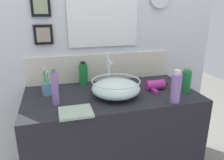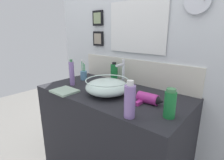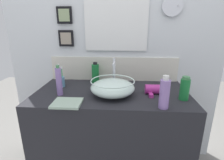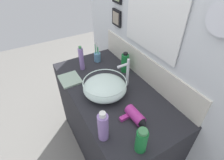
{
  "view_description": "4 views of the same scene",
  "coord_description": "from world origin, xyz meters",
  "px_view_note": "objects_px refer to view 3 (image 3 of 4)",
  "views": [
    {
      "loc": [
        -0.39,
        -1.43,
        1.43
      ],
      "look_at": [
        0.0,
        0.0,
        0.94
      ],
      "focal_mm": 35.0,
      "sensor_mm": 36.0,
      "label": 1
    },
    {
      "loc": [
        0.87,
        -1.03,
        1.32
      ],
      "look_at": [
        0.0,
        0.0,
        0.94
      ],
      "focal_mm": 28.0,
      "sensor_mm": 36.0,
      "label": 2
    },
    {
      "loc": [
        0.09,
        -1.32,
        1.36
      ],
      "look_at": [
        0.0,
        0.0,
        0.94
      ],
      "focal_mm": 28.0,
      "sensor_mm": 36.0,
      "label": 3
    },
    {
      "loc": [
        0.93,
        -0.53,
        1.78
      ],
      "look_at": [
        0.0,
        0.0,
        0.94
      ],
      "focal_mm": 28.0,
      "sensor_mm": 36.0,
      "label": 4
    }
  ],
  "objects_px": {
    "toothbrush_cup": "(61,81)",
    "hand_towel": "(67,103)",
    "faucet": "(114,71)",
    "spray_bottle": "(165,93)",
    "hair_drier": "(156,89)",
    "soap_dispenser": "(59,81)",
    "glass_bowl_sink": "(113,87)",
    "lotion_bottle": "(185,89)",
    "shampoo_bottle": "(95,73)"
  },
  "relations": [
    {
      "from": "lotion_bottle",
      "to": "spray_bottle",
      "type": "relative_size",
      "value": 0.79
    },
    {
      "from": "spray_bottle",
      "to": "soap_dispenser",
      "type": "bearing_deg",
      "value": 167.15
    },
    {
      "from": "shampoo_bottle",
      "to": "hand_towel",
      "type": "distance_m",
      "value": 0.51
    },
    {
      "from": "lotion_bottle",
      "to": "hand_towel",
      "type": "relative_size",
      "value": 0.89
    },
    {
      "from": "glass_bowl_sink",
      "to": "hand_towel",
      "type": "xyz_separation_m",
      "value": [
        -0.3,
        -0.18,
        -0.05
      ]
    },
    {
      "from": "glass_bowl_sink",
      "to": "soap_dispenser",
      "type": "bearing_deg",
      "value": -176.62
    },
    {
      "from": "hair_drier",
      "to": "soap_dispenser",
      "type": "distance_m",
      "value": 0.75
    },
    {
      "from": "hair_drier",
      "to": "soap_dispenser",
      "type": "relative_size",
      "value": 0.8
    },
    {
      "from": "hand_towel",
      "to": "hair_drier",
      "type": "bearing_deg",
      "value": 20.13
    },
    {
      "from": "hair_drier",
      "to": "lotion_bottle",
      "type": "height_order",
      "value": "lotion_bottle"
    },
    {
      "from": "faucet",
      "to": "glass_bowl_sink",
      "type": "bearing_deg",
      "value": -90.0
    },
    {
      "from": "faucet",
      "to": "hand_towel",
      "type": "xyz_separation_m",
      "value": [
        -0.3,
        -0.38,
        -0.13
      ]
    },
    {
      "from": "faucet",
      "to": "spray_bottle",
      "type": "xyz_separation_m",
      "value": [
        0.35,
        -0.39,
        -0.04
      ]
    },
    {
      "from": "faucet",
      "to": "soap_dispenser",
      "type": "xyz_separation_m",
      "value": [
        -0.41,
        -0.22,
        -0.03
      ]
    },
    {
      "from": "faucet",
      "to": "soap_dispenser",
      "type": "relative_size",
      "value": 1.06
    },
    {
      "from": "toothbrush_cup",
      "to": "hand_towel",
      "type": "bearing_deg",
      "value": -64.96
    },
    {
      "from": "toothbrush_cup",
      "to": "shampoo_bottle",
      "type": "bearing_deg",
      "value": 26.5
    },
    {
      "from": "toothbrush_cup",
      "to": "hand_towel",
      "type": "xyz_separation_m",
      "value": [
        0.16,
        -0.35,
        -0.04
      ]
    },
    {
      "from": "soap_dispenser",
      "to": "shampoo_bottle",
      "type": "xyz_separation_m",
      "value": [
        0.23,
        0.33,
        -0.02
      ]
    },
    {
      "from": "shampoo_bottle",
      "to": "spray_bottle",
      "type": "relative_size",
      "value": 0.87
    },
    {
      "from": "soap_dispenser",
      "to": "lotion_bottle",
      "type": "relative_size",
      "value": 1.35
    },
    {
      "from": "hair_drier",
      "to": "shampoo_bottle",
      "type": "relative_size",
      "value": 0.98
    },
    {
      "from": "spray_bottle",
      "to": "glass_bowl_sink",
      "type": "bearing_deg",
      "value": 150.51
    },
    {
      "from": "glass_bowl_sink",
      "to": "shampoo_bottle",
      "type": "bearing_deg",
      "value": 120.74
    },
    {
      "from": "glass_bowl_sink",
      "to": "lotion_bottle",
      "type": "relative_size",
      "value": 1.94
    },
    {
      "from": "faucet",
      "to": "hand_towel",
      "type": "relative_size",
      "value": 1.28
    },
    {
      "from": "glass_bowl_sink",
      "to": "shampoo_bottle",
      "type": "relative_size",
      "value": 1.76
    },
    {
      "from": "toothbrush_cup",
      "to": "faucet",
      "type": "bearing_deg",
      "value": 4.43
    },
    {
      "from": "hair_drier",
      "to": "toothbrush_cup",
      "type": "height_order",
      "value": "toothbrush_cup"
    },
    {
      "from": "soap_dispenser",
      "to": "lotion_bottle",
      "type": "bearing_deg",
      "value": -1.59
    },
    {
      "from": "faucet",
      "to": "spray_bottle",
      "type": "bearing_deg",
      "value": -48.61
    },
    {
      "from": "hair_drier",
      "to": "faucet",
      "type": "bearing_deg",
      "value": 156.6
    },
    {
      "from": "soap_dispenser",
      "to": "lotion_bottle",
      "type": "height_order",
      "value": "soap_dispenser"
    },
    {
      "from": "toothbrush_cup",
      "to": "spray_bottle",
      "type": "distance_m",
      "value": 0.89
    },
    {
      "from": "soap_dispenser",
      "to": "lotion_bottle",
      "type": "xyz_separation_m",
      "value": [
        0.93,
        -0.03,
        -0.03
      ]
    },
    {
      "from": "faucet",
      "to": "hair_drier",
      "type": "distance_m",
      "value": 0.39
    },
    {
      "from": "spray_bottle",
      "to": "hand_towel",
      "type": "bearing_deg",
      "value": 179.03
    },
    {
      "from": "soap_dispenser",
      "to": "hair_drier",
      "type": "bearing_deg",
      "value": 5.66
    },
    {
      "from": "toothbrush_cup",
      "to": "shampoo_bottle",
      "type": "distance_m",
      "value": 0.32
    },
    {
      "from": "faucet",
      "to": "hand_towel",
      "type": "distance_m",
      "value": 0.5
    },
    {
      "from": "faucet",
      "to": "hand_towel",
      "type": "bearing_deg",
      "value": -128.22
    },
    {
      "from": "soap_dispenser",
      "to": "shampoo_bottle",
      "type": "distance_m",
      "value": 0.4
    },
    {
      "from": "faucet",
      "to": "toothbrush_cup",
      "type": "relative_size",
      "value": 1.2
    },
    {
      "from": "soap_dispenser",
      "to": "hand_towel",
      "type": "bearing_deg",
      "value": -56.57
    },
    {
      "from": "shampoo_bottle",
      "to": "lotion_bottle",
      "type": "height_order",
      "value": "shampoo_bottle"
    },
    {
      "from": "toothbrush_cup",
      "to": "lotion_bottle",
      "type": "height_order",
      "value": "toothbrush_cup"
    },
    {
      "from": "toothbrush_cup",
      "to": "lotion_bottle",
      "type": "distance_m",
      "value": 1.01
    },
    {
      "from": "glass_bowl_sink",
      "to": "hair_drier",
      "type": "height_order",
      "value": "glass_bowl_sink"
    },
    {
      "from": "glass_bowl_sink",
      "to": "toothbrush_cup",
      "type": "relative_size",
      "value": 1.63
    },
    {
      "from": "soap_dispenser",
      "to": "shampoo_bottle",
      "type": "bearing_deg",
      "value": 55.14
    }
  ]
}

